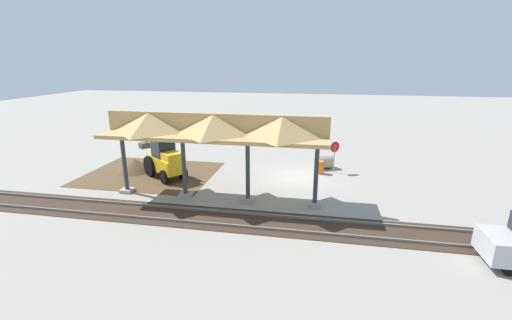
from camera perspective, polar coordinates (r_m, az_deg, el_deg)
name	(u,v)px	position (r m, az deg, el deg)	size (l,w,h in m)	color
ground_plane	(296,177)	(23.48, 6.71, -2.79)	(120.00, 120.00, 0.00)	gray
dirt_work_zone	(151,174)	(25.03, -17.14, -2.20)	(8.79, 7.00, 0.01)	brown
platform_canopy	(214,127)	(18.70, -7.03, 5.46)	(12.34, 3.20, 4.90)	#9E998E
rail_tracks	(285,224)	(16.86, 4.91, -10.60)	(60.00, 2.58, 0.15)	slate
stop_sign	(335,150)	(24.39, 12.98, 1.57)	(0.63, 0.47, 2.24)	gray
backhoe	(164,159)	(23.78, -15.04, 0.21)	(4.63, 4.06, 2.82)	yellow
dirt_mound	(136,171)	(26.08, -19.40, -1.68)	(5.37, 5.37, 1.75)	brown
concrete_pipe	(324,161)	(25.49, 11.28, -0.24)	(1.45, 1.41, 1.04)	#9E9384
traffic_barrel	(320,167)	(24.27, 10.56, -1.21)	(0.56, 0.56, 0.90)	orange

